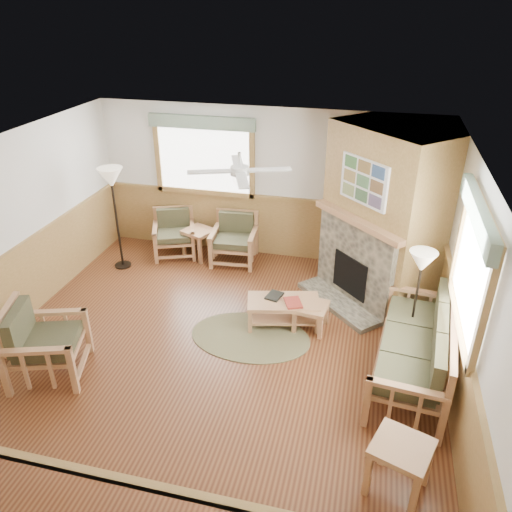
% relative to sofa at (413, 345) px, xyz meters
% --- Properties ---
extents(floor, '(6.00, 6.00, 0.01)m').
position_rel_sofa_xyz_m(floor, '(-2.55, -0.10, -0.49)').
color(floor, '#5C3019').
rests_on(floor, ground).
extents(ceiling, '(6.00, 6.00, 0.01)m').
position_rel_sofa_xyz_m(ceiling, '(-2.55, -0.10, 2.21)').
color(ceiling, white).
rests_on(ceiling, floor).
extents(wall_back, '(6.00, 0.02, 2.70)m').
position_rel_sofa_xyz_m(wall_back, '(-2.55, 2.90, 0.86)').
color(wall_back, white).
rests_on(wall_back, floor).
extents(wall_front, '(6.00, 0.02, 2.70)m').
position_rel_sofa_xyz_m(wall_front, '(-2.55, -3.10, 0.86)').
color(wall_front, white).
rests_on(wall_front, floor).
extents(wall_left, '(0.02, 6.00, 2.70)m').
position_rel_sofa_xyz_m(wall_left, '(-5.55, -0.10, 0.86)').
color(wall_left, white).
rests_on(wall_left, floor).
extents(wall_right, '(0.02, 6.00, 2.70)m').
position_rel_sofa_xyz_m(wall_right, '(0.45, -0.10, 0.86)').
color(wall_right, white).
rests_on(wall_right, floor).
extents(wainscot, '(6.00, 6.00, 1.10)m').
position_rel_sofa_xyz_m(wainscot, '(-2.55, -0.10, 0.06)').
color(wainscot, olive).
rests_on(wainscot, floor).
extents(fireplace, '(3.11, 3.11, 2.70)m').
position_rel_sofa_xyz_m(fireplace, '(-0.50, 1.95, 0.86)').
color(fireplace, olive).
rests_on(fireplace, floor).
extents(window_back, '(1.90, 0.16, 1.50)m').
position_rel_sofa_xyz_m(window_back, '(-3.65, 2.86, 2.04)').
color(window_back, white).
rests_on(window_back, wall_back).
extents(window_right, '(0.16, 1.90, 1.50)m').
position_rel_sofa_xyz_m(window_right, '(0.41, -0.30, 2.04)').
color(window_right, white).
rests_on(window_right, wall_right).
extents(ceiling_fan, '(1.59, 1.59, 0.36)m').
position_rel_sofa_xyz_m(ceiling_fan, '(-2.25, 0.20, 2.17)').
color(ceiling_fan, white).
rests_on(ceiling_fan, ceiling).
extents(sofa, '(2.20, 1.09, 0.98)m').
position_rel_sofa_xyz_m(sofa, '(0.00, 0.00, 0.00)').
color(sofa, '#AC7A50').
rests_on(sofa, floor).
extents(armchair_back_left, '(0.96, 0.96, 0.83)m').
position_rel_sofa_xyz_m(armchair_back_left, '(-4.16, 2.45, -0.07)').
color(armchair_back_left, '#AC7A50').
rests_on(armchair_back_left, floor).
extents(armchair_back_right, '(0.83, 0.83, 0.86)m').
position_rel_sofa_xyz_m(armchair_back_right, '(-3.01, 2.45, -0.06)').
color(armchair_back_right, '#AC7A50').
rests_on(armchair_back_right, floor).
extents(armchair_left, '(1.10, 1.10, 0.98)m').
position_rel_sofa_xyz_m(armchair_left, '(-4.45, -1.03, 0.00)').
color(armchair_left, '#AC7A50').
rests_on(armchair_left, floor).
extents(coffee_table, '(1.13, 0.74, 0.41)m').
position_rel_sofa_xyz_m(coffee_table, '(-1.77, 0.72, -0.28)').
color(coffee_table, '#AC7A50').
rests_on(coffee_table, floor).
extents(end_table_chairs, '(0.64, 0.63, 0.55)m').
position_rel_sofa_xyz_m(end_table_chairs, '(-3.68, 2.45, -0.21)').
color(end_table_chairs, '#AC7A50').
rests_on(end_table_chairs, floor).
extents(end_table_sofa, '(0.67, 0.66, 0.60)m').
position_rel_sofa_xyz_m(end_table_sofa, '(-0.16, -1.74, -0.19)').
color(end_table_sofa, '#AC7A50').
rests_on(end_table_sofa, floor).
extents(footstool, '(0.50, 0.50, 0.40)m').
position_rel_sofa_xyz_m(footstool, '(-1.36, 0.72, -0.29)').
color(footstool, '#AC7A50').
rests_on(footstool, floor).
extents(braided_rug, '(1.97, 1.97, 0.01)m').
position_rel_sofa_xyz_m(braided_rug, '(-2.16, 0.30, -0.48)').
color(braided_rug, brown).
rests_on(braided_rug, floor).
extents(floor_lamp_left, '(0.53, 0.53, 1.83)m').
position_rel_sofa_xyz_m(floor_lamp_left, '(-4.90, 1.78, 0.43)').
color(floor_lamp_left, black).
rests_on(floor_lamp_left, floor).
extents(floor_lamp_right, '(0.37, 0.37, 1.52)m').
position_rel_sofa_xyz_m(floor_lamp_right, '(0.00, 0.53, 0.27)').
color(floor_lamp_right, black).
rests_on(floor_lamp_right, floor).
extents(book_red, '(0.32, 0.36, 0.03)m').
position_rel_sofa_xyz_m(book_red, '(-1.62, 0.67, -0.04)').
color(book_red, maroon).
rests_on(book_red, coffee_table).
extents(book_dark, '(0.26, 0.31, 0.03)m').
position_rel_sofa_xyz_m(book_dark, '(-1.92, 0.79, -0.05)').
color(book_dark, black).
rests_on(book_dark, coffee_table).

